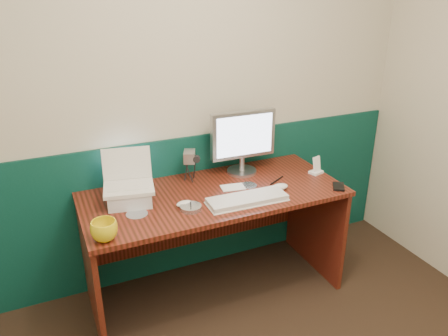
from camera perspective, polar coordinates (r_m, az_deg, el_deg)
name	(u,v)px	position (r m, az deg, el deg)	size (l,w,h in m)	color
back_wall	(165,101)	(2.79, -7.65, 8.61)	(3.50, 0.04, 2.50)	beige
wainscot	(172,208)	(3.05, -6.85, -5.20)	(3.48, 0.02, 1.00)	#07352F
desk	(215,244)	(2.87, -1.23, -9.89)	(1.60, 0.70, 0.75)	#351409
laptop_riser	(130,197)	(2.59, -12.23, -3.66)	(0.25, 0.21, 0.08)	silver
laptop	(127,171)	(2.53, -12.53, -0.41)	(0.28, 0.22, 0.24)	silver
monitor	(242,142)	(2.88, 2.39, 3.45)	(0.44, 0.13, 0.44)	#A9AAAE
keyboard	(247,200)	(2.57, 3.05, -4.15)	(0.47, 0.16, 0.03)	silver
mouse_right	(280,187)	(2.73, 7.27, -2.47)	(0.11, 0.07, 0.04)	silver
mouse_left	(184,204)	(2.53, -5.20, -4.65)	(0.10, 0.06, 0.03)	silver
mug	(104,231)	(2.27, -15.37, -7.89)	(0.13, 0.13, 0.11)	yellow
camcorder	(190,168)	(2.81, -4.48, 0.05)	(0.08, 0.12, 0.18)	#B8B8BD
cd_spindle	(191,208)	(2.49, -4.36, -5.18)	(0.12, 0.12, 0.03)	silver
cd_loose_a	(137,214)	(2.49, -11.31, -5.90)	(0.12, 0.12, 0.00)	silver
cd_loose_b	(248,185)	(2.78, 3.21, -2.26)	(0.11, 0.11, 0.00)	silver
pen	(277,180)	(2.85, 6.92, -1.59)	(0.01, 0.01, 0.15)	black
papers	(233,187)	(2.74, 1.15, -2.54)	(0.15, 0.10, 0.00)	white
dock	(316,172)	(3.01, 11.92, -0.53)	(0.09, 0.06, 0.02)	white
music_player	(317,164)	(2.98, 12.01, 0.51)	(0.06, 0.01, 0.10)	white
pda	(339,187)	(2.83, 14.74, -2.36)	(0.07, 0.12, 0.01)	black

